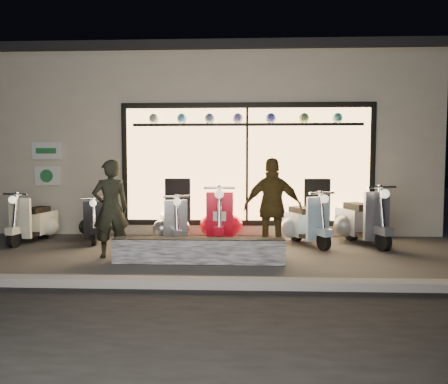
% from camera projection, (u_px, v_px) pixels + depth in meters
% --- Properties ---
extents(ground, '(40.00, 40.00, 0.00)m').
position_uv_depth(ground, '(202.00, 254.00, 7.58)').
color(ground, '#383533').
rests_on(ground, ground).
extents(kerb, '(40.00, 0.25, 0.12)m').
position_uv_depth(kerb, '(187.00, 283.00, 5.59)').
color(kerb, slate).
rests_on(kerb, ground).
extents(shop_building, '(10.20, 6.23, 4.20)m').
position_uv_depth(shop_building, '(218.00, 144.00, 12.40)').
color(shop_building, beige).
rests_on(shop_building, ground).
extents(graffiti_barrier, '(2.71, 0.28, 0.40)m').
position_uv_depth(graffiti_barrier, '(199.00, 251.00, 6.92)').
color(graffiti_barrier, black).
rests_on(graffiti_barrier, ground).
extents(scooter_silver, '(0.68, 1.34, 0.96)m').
position_uv_depth(scooter_silver, '(172.00, 224.00, 8.56)').
color(scooter_silver, black).
rests_on(scooter_silver, ground).
extents(scooter_red, '(0.50, 1.55, 1.11)m').
position_uv_depth(scooter_red, '(221.00, 220.00, 8.68)').
color(scooter_red, black).
rests_on(scooter_red, ground).
extents(scooter_black, '(0.62, 1.24, 0.88)m').
position_uv_depth(scooter_black, '(95.00, 223.00, 9.01)').
color(scooter_black, black).
rests_on(scooter_black, ground).
extents(scooter_cream, '(0.55, 1.37, 0.98)m').
position_uv_depth(scooter_cream, '(36.00, 222.00, 8.85)').
color(scooter_cream, black).
rests_on(scooter_cream, ground).
extents(scooter_blue, '(0.82, 1.40, 1.02)m').
position_uv_depth(scooter_blue, '(303.00, 223.00, 8.59)').
color(scooter_blue, black).
rests_on(scooter_blue, ground).
extents(scooter_grey, '(0.80, 1.57, 1.12)m').
position_uv_depth(scooter_grey, '(359.00, 220.00, 8.63)').
color(scooter_grey, black).
rests_on(scooter_grey, ground).
extents(man, '(0.71, 0.62, 1.65)m').
position_uv_depth(man, '(111.00, 209.00, 7.33)').
color(man, black).
rests_on(man, ground).
extents(woman, '(0.99, 0.42, 1.68)m').
position_uv_depth(woman, '(273.00, 207.00, 7.37)').
color(woman, brown).
rests_on(woman, ground).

